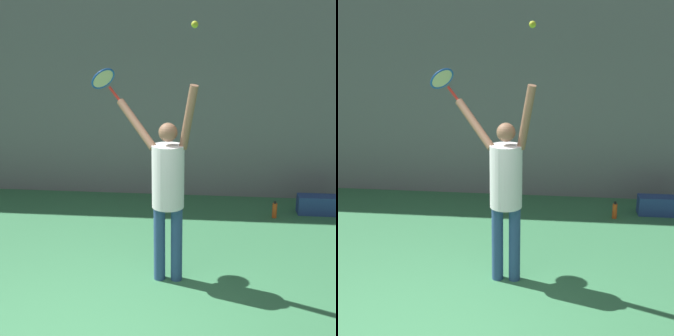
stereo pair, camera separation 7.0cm
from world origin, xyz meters
TOP-DOWN VIEW (x-y plane):
  - back_wall at (0.00, 4.53)m, footprint 18.00×0.10m
  - tennis_player at (0.69, 1.52)m, footprint 0.96×0.57m
  - tennis_racket at (-0.09, 2.03)m, footprint 0.42×0.39m
  - tennis_ball at (0.97, 1.36)m, footprint 0.07×0.07m
  - water_bottle at (2.15, 3.55)m, footprint 0.07×0.07m
  - equipment_bag at (2.92, 3.78)m, footprint 0.78×0.25m

SIDE VIEW (x-z plane):
  - water_bottle at x=2.15m, z-range -0.01..0.26m
  - equipment_bag at x=2.92m, z-range 0.00..0.30m
  - tennis_player at x=0.69m, z-range 0.02..2.26m
  - tennis_racket at x=-0.09m, z-range 2.03..2.40m
  - back_wall at x=0.00m, z-range 0.00..5.00m
  - tennis_ball at x=0.97m, z-range 2.78..2.85m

